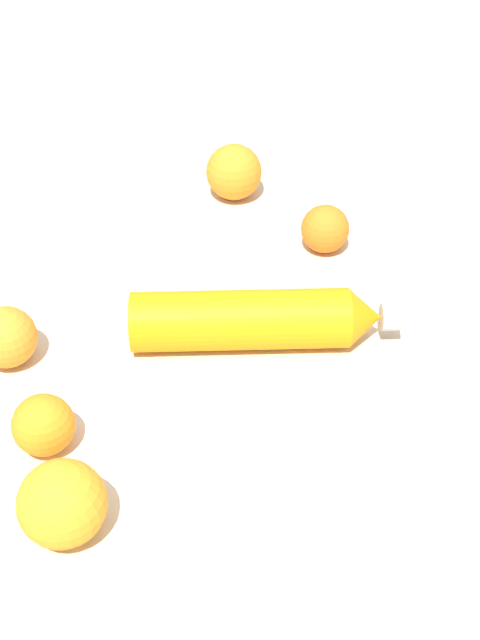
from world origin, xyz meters
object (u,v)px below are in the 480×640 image
Objects in this scene: water_bottle at (259,320)px; orange_1 at (5,339)px; orange_3 at (62,504)px; orange_4 at (43,425)px; orange_2 at (232,172)px; orange_0 at (325,229)px.

water_bottle is 4.42× the size of orange_1.
orange_3 is 0.11m from orange_4.
orange_3 is at bearing 20.75° from orange_1.
orange_1 is 0.87× the size of orange_2.
orange_4 is (0.46, -0.21, -0.01)m from orange_2.
orange_0 is (-0.18, 0.10, -0.00)m from water_bottle.
water_bottle is 3.80× the size of orange_3.
orange_3 is (0.56, -0.18, 0.00)m from orange_2.
water_bottle and orange_1 have the same top height.
orange_2 is at bearing 155.53° from orange_4.
orange_0 is 0.42m from orange_1.
orange_4 is at bearing -163.49° from orange_3.
orange_3 is (0.24, -0.19, 0.01)m from water_bottle.
orange_2 is 0.50m from orange_4.
orange_3 reaches higher than orange_4.
orange_3 reaches higher than water_bottle.
orange_3 is (0.42, -0.29, 0.01)m from orange_0.
orange_4 is at bearing -45.07° from orange_0.
orange_0 is 0.80× the size of orange_2.
orange_4 is at bearing 24.04° from orange_1.
orange_2 reaches higher than water_bottle.
orange_2 is 0.98× the size of orange_3.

